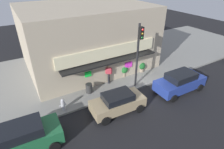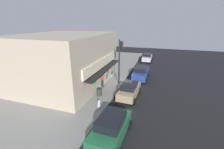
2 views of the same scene
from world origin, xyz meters
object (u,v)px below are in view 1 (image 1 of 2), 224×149
object	(u,v)px
potted_plant_by_window	(142,67)
parked_car_blue	(180,82)
pedestrian	(109,73)
parked_car_tan	(118,102)
parked_car_green	(24,137)
traffic_light	(139,49)
trash_can	(89,88)
fire_hydrant	(63,104)
potted_plant_by_doorway	(124,70)

from	to	relation	value
potted_plant_by_window	parked_car_blue	xyz separation A→B (m)	(0.80, -4.10, 0.17)
pedestrian	parked_car_tan	size ratio (longest dim) A/B	0.44
pedestrian	parked_car_green	bearing A→B (deg)	-154.29
pedestrian	parked_car_blue	size ratio (longest dim) A/B	0.39
pedestrian	parked_car_green	xyz separation A→B (m)	(-7.53, -3.63, -0.26)
traffic_light	trash_can	world-z (taller)	traffic_light
parked_car_tan	pedestrian	bearing A→B (deg)	70.67
traffic_light	parked_car_green	size ratio (longest dim) A/B	1.30
potted_plant_by_window	pedestrian	bearing A→B (deg)	-177.49
parked_car_blue	trash_can	bearing A→B (deg)	153.52
traffic_light	trash_can	bearing A→B (deg)	164.00
pedestrian	parked_car_blue	xyz separation A→B (m)	(4.68, -3.93, -0.26)
trash_can	potted_plant_by_window	size ratio (longest dim) A/B	0.82
parked_car_green	pedestrian	bearing A→B (deg)	25.71
fire_hydrant	pedestrian	xyz separation A→B (m)	(4.67, 1.54, 0.53)
potted_plant_by_doorway	parked_car_green	distance (m)	10.12
parked_car_green	parked_car_blue	world-z (taller)	parked_car_green
trash_can	potted_plant_by_doorway	distance (m)	4.06
fire_hydrant	trash_can	distance (m)	2.71
fire_hydrant	potted_plant_by_window	bearing A→B (deg)	11.32
traffic_light	parked_car_tan	xyz separation A→B (m)	(-3.07, -1.88, -2.85)
pedestrian	trash_can	bearing A→B (deg)	-166.39
pedestrian	traffic_light	bearing A→B (deg)	-42.39
potted_plant_by_doorway	potted_plant_by_window	size ratio (longest dim) A/B	1.17
pedestrian	parked_car_tan	distance (m)	3.77
potted_plant_by_doorway	potted_plant_by_window	world-z (taller)	potted_plant_by_doorway
fire_hydrant	potted_plant_by_window	xyz separation A→B (m)	(8.55, 1.71, 0.11)
traffic_light	parked_car_blue	size ratio (longest dim) A/B	1.23
traffic_light	potted_plant_by_window	xyz separation A→B (m)	(2.06, 1.83, -2.94)
fire_hydrant	parked_car_blue	bearing A→B (deg)	-14.33
fire_hydrant	parked_car_green	bearing A→B (deg)	-143.91
parked_car_green	parked_car_tan	world-z (taller)	parked_car_green
potted_plant_by_doorway	parked_car_blue	distance (m)	5.10
traffic_light	fire_hydrant	size ratio (longest dim) A/B	5.92
traffic_light	fire_hydrant	world-z (taller)	traffic_light
trash_can	parked_car_green	distance (m)	6.21
fire_hydrant	parked_car_green	world-z (taller)	parked_car_green
pedestrian	potted_plant_by_doorway	distance (m)	1.85
trash_can	parked_car_green	world-z (taller)	parked_car_green
trash_can	parked_car_green	bearing A→B (deg)	-149.99
trash_can	parked_car_blue	world-z (taller)	parked_car_blue
potted_plant_by_doorway	pedestrian	bearing A→B (deg)	-171.35
trash_can	fire_hydrant	bearing A→B (deg)	-157.93
traffic_light	parked_car_blue	world-z (taller)	traffic_light
traffic_light	potted_plant_by_window	world-z (taller)	traffic_light
fire_hydrant	parked_car_green	distance (m)	3.55
traffic_light	trash_can	xyz separation A→B (m)	(-3.98, 1.14, -3.08)
trash_can	parked_car_blue	xyz separation A→B (m)	(6.84, -3.41, 0.31)
parked_car_blue	traffic_light	bearing A→B (deg)	141.60
parked_car_green	potted_plant_by_doorway	bearing A→B (deg)	22.67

